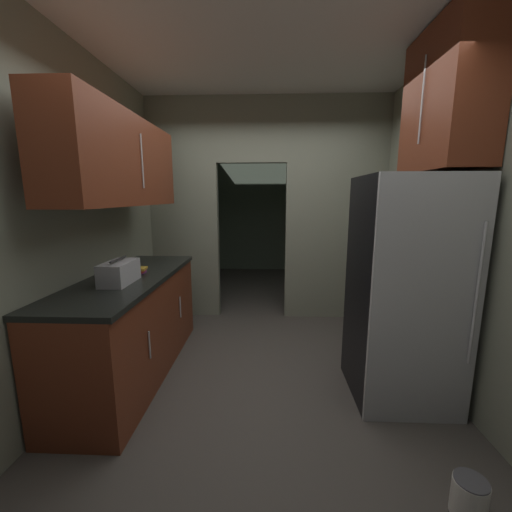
{
  "coord_description": "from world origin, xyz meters",
  "views": [
    {
      "loc": [
        0.04,
        -2.59,
        1.59
      ],
      "look_at": [
        -0.09,
        0.5,
        1.02
      ],
      "focal_mm": 22.27,
      "sensor_mm": 36.0,
      "label": 1
    }
  ],
  "objects_px": {
    "boombox": "(119,272)",
    "paint_can": "(469,497)",
    "refrigerator": "(404,291)",
    "book_stack": "(139,270)"
  },
  "relations": [
    {
      "from": "paint_can",
      "to": "boombox",
      "type": "bearing_deg",
      "value": 155.27
    },
    {
      "from": "refrigerator",
      "to": "boombox",
      "type": "relative_size",
      "value": 4.71
    },
    {
      "from": "refrigerator",
      "to": "boombox",
      "type": "xyz_separation_m",
      "value": [
        -2.25,
        -0.01,
        0.13
      ]
    },
    {
      "from": "book_stack",
      "to": "paint_can",
      "type": "height_order",
      "value": "book_stack"
    },
    {
      "from": "boombox",
      "to": "paint_can",
      "type": "xyz_separation_m",
      "value": [
        2.22,
        -1.02,
        -0.9
      ]
    },
    {
      "from": "refrigerator",
      "to": "book_stack",
      "type": "bearing_deg",
      "value": 171.86
    },
    {
      "from": "refrigerator",
      "to": "book_stack",
      "type": "distance_m",
      "value": 2.25
    },
    {
      "from": "refrigerator",
      "to": "paint_can",
      "type": "relative_size",
      "value": 8.63
    },
    {
      "from": "refrigerator",
      "to": "paint_can",
      "type": "bearing_deg",
      "value": -91.92
    },
    {
      "from": "refrigerator",
      "to": "paint_can",
      "type": "distance_m",
      "value": 1.29
    }
  ]
}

